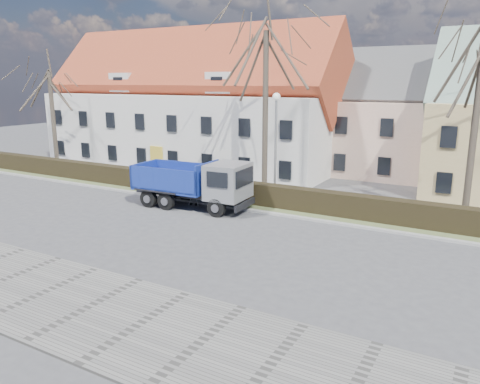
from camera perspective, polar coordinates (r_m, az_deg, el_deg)
The scene contains 14 objects.
ground at distance 22.85m, azimuth -2.11°, elevation -5.41°, with size 120.00×120.00×0.00m, color #454548.
sidewalk_near at distance 16.77m, azimuth -17.91°, elevation -13.23°, with size 80.00×5.00×0.08m, color slate.
curb_far at distance 26.68m, azimuth 3.07°, elevation -2.49°, with size 80.00×0.30×0.12m, color gray.
grass_strip at distance 28.07m, azimuth 4.53°, elevation -1.73°, with size 80.00×3.00×0.10m, color #505F35.
hedge at distance 27.75m, azimuth 4.37°, elevation -0.63°, with size 60.00×0.90×1.30m, color black.
building_white at distance 42.23m, azimuth -5.90°, elevation 9.82°, with size 26.80×10.80×9.50m, color silver, non-canonical shape.
building_pink at distance 39.25m, azimuth 18.73°, elevation 7.82°, with size 10.80×8.80×8.00m, color #D4AC96, non-canonical shape.
tree_0 at distance 42.92m, azimuth -21.91°, elevation 9.26°, with size 7.20×7.20×9.90m, color #3D342A, non-canonical shape.
tree_1 at distance 30.05m, azimuth 3.12°, elevation 11.42°, with size 9.20×9.20×12.65m, color #3D342A, non-canonical shape.
tree_2 at distance 27.00m, azimuth 26.79°, elevation 8.03°, with size 8.00×8.00×11.00m, color #3D342A, non-canonical shape.
dump_truck at distance 27.83m, azimuth -6.33°, elevation 1.11°, with size 7.36×2.73×2.94m, color navy, non-canonical shape.
streetlight at distance 28.33m, azimuth 4.35°, elevation 5.30°, with size 0.53×0.53×6.76m, color #979797, non-canonical shape.
cart_frame at distance 28.41m, azimuth -6.09°, elevation -1.00°, with size 0.72×0.41×0.66m, color silver, non-canonical shape.
parked_car_a at distance 35.10m, azimuth -3.36°, elevation 2.30°, with size 1.42×3.53×1.20m, color black.
Camera 1 is at (11.36, -18.40, 7.39)m, focal length 35.00 mm.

